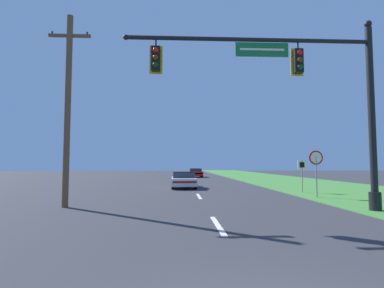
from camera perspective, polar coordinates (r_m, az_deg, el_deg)
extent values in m
cube|color=#428438|center=(35.00, 16.94, -6.62)|extent=(10.00, 110.00, 0.04)
cube|color=silver|center=(9.20, 4.95, -15.18)|extent=(0.16, 2.80, 0.01)
cube|color=silver|center=(17.08, 1.33, -9.93)|extent=(0.16, 2.80, 0.01)
cube|color=silver|center=(25.04, 0.04, -7.99)|extent=(0.16, 2.80, 0.01)
cube|color=silver|center=(33.02, -0.63, -6.99)|extent=(0.16, 2.80, 0.01)
cube|color=silver|center=(41.00, -1.03, -6.38)|extent=(0.16, 2.80, 0.01)
cylinder|color=black|center=(13.66, 31.52, -9.28)|extent=(0.44, 0.44, 0.70)
cylinder|color=black|center=(13.71, 31.04, 4.42)|extent=(0.26, 0.26, 7.24)
sphere|color=black|center=(14.70, 30.50, 19.09)|extent=(0.28, 0.28, 0.28)
cylinder|color=black|center=(12.59, 10.91, 18.93)|extent=(9.60, 0.16, 0.16)
sphere|color=black|center=(12.44, -12.49, 19.24)|extent=(0.21, 0.21, 0.21)
cube|color=#196B33|center=(12.56, 13.16, 17.08)|extent=(2.09, 0.06, 0.55)
cube|color=white|center=(12.53, 13.21, 17.14)|extent=(1.75, 0.01, 0.08)
cylinder|color=black|center=(12.24, -6.89, 18.69)|extent=(0.06, 0.06, 0.35)
cube|color=yellow|center=(12.13, -6.87, 15.61)|extent=(0.50, 0.03, 1.11)
cube|color=black|center=(12.01, -6.91, 15.82)|extent=(0.34, 0.24, 0.95)
sphere|color=red|center=(11.97, -6.95, 17.33)|extent=(0.22, 0.22, 0.22)
sphere|color=#51380F|center=(11.87, -6.97, 16.05)|extent=(0.22, 0.22, 0.22)
sphere|color=#0F3D19|center=(11.78, -6.98, 14.74)|extent=(0.22, 0.22, 0.22)
cylinder|color=black|center=(13.09, 19.52, 17.36)|extent=(0.06, 0.06, 0.35)
cube|color=yellow|center=(12.99, 19.35, 14.48)|extent=(0.50, 0.03, 1.11)
cube|color=black|center=(12.87, 19.58, 14.66)|extent=(0.34, 0.24, 0.95)
sphere|color=red|center=(12.84, 19.80, 16.05)|extent=(0.22, 0.22, 0.22)
sphere|color=#51380F|center=(12.74, 19.83, 14.84)|extent=(0.22, 0.22, 0.22)
sphere|color=#0F3D19|center=(12.66, 19.86, 13.62)|extent=(0.22, 0.22, 0.22)
cylinder|color=black|center=(24.57, 0.14, -7.34)|extent=(0.22, 0.64, 0.64)
cylinder|color=black|center=(24.51, -3.63, -7.34)|extent=(0.22, 0.64, 0.64)
cylinder|color=black|center=(21.75, 0.65, -7.79)|extent=(0.22, 0.64, 0.64)
cylinder|color=black|center=(21.69, -3.61, -7.79)|extent=(0.22, 0.64, 0.64)
cube|color=silver|center=(23.11, -1.62, -7.11)|extent=(1.90, 4.26, 0.55)
cube|color=#283342|center=(23.19, -1.63, -5.90)|extent=(1.63, 1.80, 0.42)
cube|color=silver|center=(23.18, -1.63, -5.46)|extent=(1.60, 1.77, 0.06)
cube|color=#B71414|center=(21.02, -1.40, -7.27)|extent=(1.68, 0.09, 0.14)
cylinder|color=black|center=(43.48, 1.63, -5.82)|extent=(0.22, 0.64, 0.64)
cylinder|color=black|center=(43.39, -0.48, -5.82)|extent=(0.22, 0.64, 0.64)
cylinder|color=black|center=(40.69, 1.93, -5.95)|extent=(0.22, 0.64, 0.64)
cylinder|color=black|center=(40.59, -0.33, -5.96)|extent=(0.22, 0.64, 0.64)
cube|color=#AD1414|center=(42.02, 0.69, -5.64)|extent=(1.82, 4.21, 0.55)
cube|color=#283342|center=(42.12, 0.68, -4.98)|extent=(1.60, 1.77, 0.42)
cube|color=#AD1414|center=(42.11, 0.68, -4.73)|extent=(1.57, 1.73, 0.06)
cube|color=#B71414|center=(39.95, 0.86, -5.65)|extent=(1.67, 0.06, 0.14)
cylinder|color=gray|center=(17.47, 22.61, -5.77)|extent=(0.07, 0.07, 2.20)
cylinder|color=red|center=(17.46, 22.53, -2.41)|extent=(0.76, 0.04, 0.76)
cylinder|color=white|center=(17.43, 22.56, -2.41)|extent=(0.61, 0.01, 0.61)
cylinder|color=gray|center=(20.20, 20.25, -5.81)|extent=(0.06, 0.06, 2.00)
cube|color=white|center=(20.19, 20.20, -3.74)|extent=(0.55, 0.04, 0.60)
cube|color=black|center=(20.17, 20.23, -3.74)|extent=(0.31, 0.01, 0.34)
cylinder|color=brown|center=(14.01, -22.62, 6.09)|extent=(0.26, 0.26, 8.33)
cube|color=brown|center=(14.91, -22.27, 18.54)|extent=(1.80, 0.12, 0.12)
cylinder|color=#333338|center=(15.21, -25.07, 18.65)|extent=(0.08, 0.08, 0.12)
cylinder|color=#333338|center=(14.73, -19.35, 19.26)|extent=(0.08, 0.08, 0.12)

